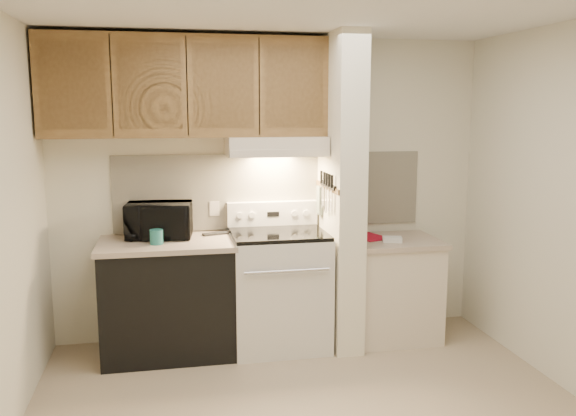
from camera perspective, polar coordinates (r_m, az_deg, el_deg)
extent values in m
plane|color=tan|center=(4.11, 2.22, -18.61)|extent=(3.60, 3.60, 0.00)
plane|color=white|center=(3.67, 2.48, 18.36)|extent=(3.60, 3.60, 0.00)
cube|color=silver|center=(5.14, -1.60, 1.81)|extent=(3.60, 2.50, 0.02)
cube|color=white|center=(5.13, -1.58, 1.63)|extent=(2.60, 0.02, 0.63)
cube|color=silver|center=(4.98, -0.88, -7.76)|extent=(0.76, 0.65, 0.92)
cube|color=black|center=(4.67, -0.17, -8.42)|extent=(0.50, 0.01, 0.30)
cylinder|color=silver|center=(4.57, -0.08, -5.93)|extent=(0.65, 0.02, 0.02)
cube|color=black|center=(4.86, -0.90, -2.40)|extent=(0.74, 0.64, 0.03)
cube|color=silver|center=(5.11, -1.48, -0.50)|extent=(0.76, 0.08, 0.20)
cube|color=black|center=(5.07, -1.40, -0.58)|extent=(0.10, 0.01, 0.04)
cylinder|color=silver|center=(5.03, -4.54, -0.69)|extent=(0.05, 0.02, 0.05)
cylinder|color=silver|center=(5.04, -3.41, -0.65)|extent=(0.05, 0.02, 0.05)
cylinder|color=silver|center=(5.10, 0.60, -0.52)|extent=(0.05, 0.02, 0.05)
cylinder|color=silver|center=(5.12, 1.69, -0.48)|extent=(0.05, 0.02, 0.05)
cube|color=black|center=(4.92, -11.15, -8.46)|extent=(1.00, 0.63, 0.87)
cube|color=tan|center=(4.80, -11.32, -3.28)|extent=(1.04, 0.67, 0.04)
cube|color=black|center=(4.97, -6.72, -2.40)|extent=(0.23, 0.13, 0.02)
cylinder|color=#216D6A|center=(4.69, -12.21, -2.66)|extent=(0.12, 0.12, 0.11)
cube|color=beige|center=(5.08, -6.89, -0.06)|extent=(0.08, 0.01, 0.12)
imported|color=black|center=(4.91, -11.97, -1.13)|extent=(0.54, 0.39, 0.28)
cube|color=white|center=(4.92, 4.96, 1.43)|extent=(0.22, 0.70, 2.50)
cube|color=brown|center=(4.88, 3.66, 1.98)|extent=(0.01, 0.70, 0.04)
cube|color=black|center=(4.83, 3.75, 2.14)|extent=(0.02, 0.42, 0.04)
cube|color=silver|center=(4.69, 4.06, 0.70)|extent=(0.01, 0.03, 0.16)
cylinder|color=black|center=(4.66, 4.13, 2.49)|extent=(0.02, 0.02, 0.10)
cube|color=silver|center=(4.77, 3.82, 0.71)|extent=(0.01, 0.04, 0.18)
cylinder|color=black|center=(4.74, 3.88, 2.61)|extent=(0.02, 0.02, 0.10)
cube|color=silver|center=(4.85, 3.57, 0.74)|extent=(0.01, 0.04, 0.20)
cylinder|color=black|center=(4.81, 3.65, 2.71)|extent=(0.02, 0.02, 0.10)
cube|color=silver|center=(4.93, 3.32, 1.11)|extent=(0.01, 0.04, 0.16)
cylinder|color=black|center=(4.88, 3.42, 2.81)|extent=(0.02, 0.02, 0.10)
cube|color=silver|center=(4.98, 3.17, 1.08)|extent=(0.01, 0.04, 0.18)
cylinder|color=black|center=(4.97, 3.14, 2.93)|extent=(0.02, 0.02, 0.10)
cube|color=gray|center=(5.06, 2.97, 0.72)|extent=(0.03, 0.10, 0.23)
cube|color=beige|center=(5.24, 9.70, -7.63)|extent=(0.70, 0.60, 0.81)
cube|color=tan|center=(5.14, 9.83, -3.09)|extent=(0.74, 0.64, 0.04)
cube|color=#A40C21|center=(5.16, 7.58, -2.69)|extent=(0.32, 0.36, 0.01)
cube|color=white|center=(5.02, 9.72, -2.91)|extent=(0.17, 0.14, 0.04)
cube|color=beige|center=(4.89, -1.18, 5.84)|extent=(0.78, 0.44, 0.15)
cube|color=beige|center=(4.69, -0.73, 5.13)|extent=(0.78, 0.04, 0.06)
cube|color=brown|center=(4.85, -9.50, 11.12)|extent=(2.18, 0.33, 0.77)
cube|color=brown|center=(4.74, -19.54, 10.77)|extent=(0.46, 0.01, 0.63)
cube|color=black|center=(4.71, -16.20, 10.94)|extent=(0.01, 0.01, 0.73)
cube|color=brown|center=(4.69, -12.82, 11.08)|extent=(0.46, 0.01, 0.63)
cube|color=black|center=(4.69, -9.43, 11.19)|extent=(0.01, 0.01, 0.73)
cube|color=brown|center=(4.71, -6.05, 11.25)|extent=(0.46, 0.01, 0.63)
cube|color=black|center=(4.74, -2.71, 11.28)|extent=(0.01, 0.01, 0.73)
cube|color=brown|center=(4.79, 0.57, 11.27)|extent=(0.46, 0.01, 0.63)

